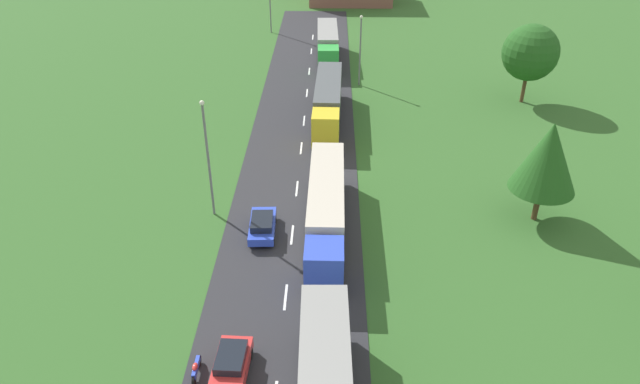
{
  "coord_description": "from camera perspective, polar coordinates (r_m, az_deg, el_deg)",
  "views": [
    {
      "loc": [
        2.73,
        -2.57,
        24.94
      ],
      "look_at": [
        1.96,
        34.74,
        2.12
      ],
      "focal_mm": 33.13,
      "sensor_mm": 36.0,
      "label": 1
    }
  ],
  "objects": [
    {
      "name": "truck_third",
      "position": [
        59.0,
        0.76,
        8.79
      ],
      "size": [
        2.83,
        14.37,
        3.74
      ],
      "color": "yellow",
      "rests_on": "road"
    },
    {
      "name": "tree_maple",
      "position": [
        44.85,
        21.12,
        3.19
      ],
      "size": [
        4.76,
        4.76,
        7.9
      ],
      "color": "#513823",
      "rests_on": "ground"
    },
    {
      "name": "motorcycle_courier",
      "position": [
        33.43,
        -11.88,
        -16.33
      ],
      "size": [
        0.28,
        1.94,
        0.91
      ],
      "color": "black",
      "rests_on": "road"
    },
    {
      "name": "lane_marking_centre",
      "position": [
        34.51,
        -3.85,
        -14.76
      ],
      "size": [
        0.16,
        121.11,
        0.01
      ],
      "color": "white",
      "rests_on": "road"
    },
    {
      "name": "road",
      "position": [
        36.89,
        -3.44,
        -11.1
      ],
      "size": [
        10.0,
        140.0,
        0.06
      ],
      "primitive_type": "cube",
      "color": "#2B2B30",
      "rests_on": "ground"
    },
    {
      "name": "truck_fourth",
      "position": [
        76.25,
        0.74,
        14.1
      ],
      "size": [
        2.77,
        12.74,
        3.78
      ],
      "color": "green",
      "rests_on": "road"
    },
    {
      "name": "truck_second",
      "position": [
        41.93,
        0.59,
        -1.5
      ],
      "size": [
        2.6,
        14.85,
        3.59
      ],
      "color": "blue",
      "rests_on": "road"
    },
    {
      "name": "car_fourth",
      "position": [
        42.64,
        -5.59,
        -3.2
      ],
      "size": [
        1.97,
        4.26,
        1.4
      ],
      "color": "blue",
      "rests_on": "road"
    },
    {
      "name": "tree_oak",
      "position": [
        66.34,
        19.66,
        12.56
      ],
      "size": [
        5.83,
        5.83,
        8.36
      ],
      "color": "#513823",
      "rests_on": "ground"
    },
    {
      "name": "lamppost_second",
      "position": [
        43.26,
        -10.8,
        3.6
      ],
      "size": [
        0.36,
        0.36,
        9.28
      ],
      "color": "slate",
      "rests_on": "ground"
    },
    {
      "name": "lamppost_third",
      "position": [
        67.82,
        3.91,
        13.8
      ],
      "size": [
        0.36,
        0.36,
        7.96
      ],
      "color": "slate",
      "rests_on": "ground"
    },
    {
      "name": "car_third",
      "position": [
        32.83,
        -8.59,
        -16.26
      ],
      "size": [
        1.92,
        4.05,
        1.47
      ],
      "color": "red",
      "rests_on": "road"
    }
  ]
}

